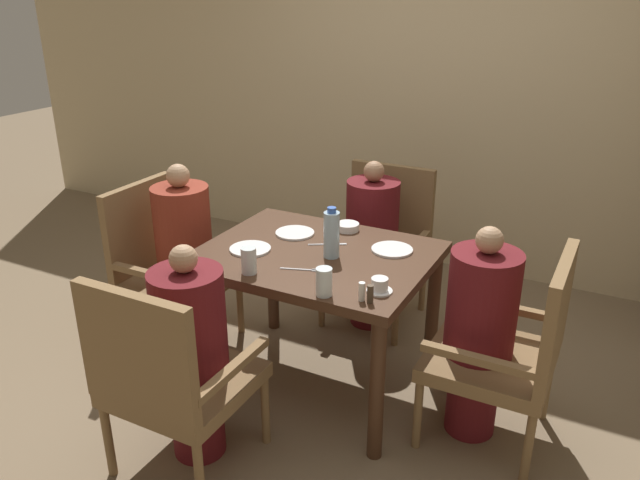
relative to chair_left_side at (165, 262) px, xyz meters
name	(u,v)px	position (x,y,z in m)	size (l,w,h in m)	color
ground_plane	(316,380)	(1.00, 0.00, -0.51)	(16.00, 16.00, 0.00)	#7A664C
wall_back	(438,78)	(1.00, 1.87, 0.89)	(8.00, 0.06, 2.80)	#C6B289
dining_table	(316,271)	(1.00, 0.00, 0.16)	(1.14, 0.91, 0.77)	#422819
chair_left_side	(165,262)	(0.00, 0.00, 0.00)	(0.56, 0.56, 0.97)	brown
diner_in_left_chair	(185,256)	(0.15, 0.00, 0.07)	(0.32, 0.32, 1.12)	maroon
chair_far_side	(381,241)	(1.00, 0.89, 0.00)	(0.56, 0.56, 0.97)	brown
diner_in_far_chair	(372,243)	(1.00, 0.73, 0.04)	(0.32, 0.32, 1.07)	#5B1419
chair_right_side	(512,347)	(2.01, 0.00, 0.00)	(0.56, 0.56, 0.97)	brown
diner_in_right_chair	(479,332)	(1.85, 0.00, 0.04)	(0.32, 0.32, 1.06)	#5B1419
chair_near_corner	(169,375)	(0.77, -0.89, 0.00)	(0.56, 0.56, 0.97)	brown
diner_in_near_chair	(192,352)	(0.77, -0.73, 0.03)	(0.32, 0.32, 1.04)	#5B1419
plate_main_left	(250,249)	(0.69, -0.13, 0.27)	(0.21, 0.21, 0.01)	white
plate_main_right	(295,233)	(0.79, 0.17, 0.27)	(0.21, 0.21, 0.01)	white
plate_dessert_center	(392,250)	(1.34, 0.20, 0.27)	(0.21, 0.21, 0.01)	white
teacup_with_saucer	(380,286)	(1.45, -0.26, 0.29)	(0.12, 0.12, 0.07)	white
bowl_small	(348,227)	(1.02, 0.35, 0.29)	(0.13, 0.13, 0.04)	white
water_bottle	(332,234)	(1.10, -0.01, 0.39)	(0.08, 0.08, 0.26)	#A3C6DB
glass_tall_near	(249,260)	(0.84, -0.36, 0.33)	(0.07, 0.07, 0.13)	silver
glass_tall_mid	(324,282)	(1.25, -0.40, 0.33)	(0.07, 0.07, 0.13)	silver
salt_shaker	(362,292)	(1.42, -0.37, 0.31)	(0.03, 0.03, 0.08)	white
pepper_shaker	(370,294)	(1.46, -0.37, 0.31)	(0.03, 0.03, 0.08)	#4C3D2D
fork_beside_plate	(304,270)	(1.05, -0.21, 0.27)	(0.18, 0.08, 0.00)	silver
knife_beside_plate	(329,244)	(1.02, 0.12, 0.27)	(0.18, 0.11, 0.00)	silver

